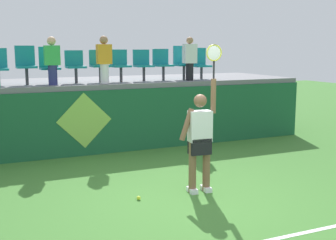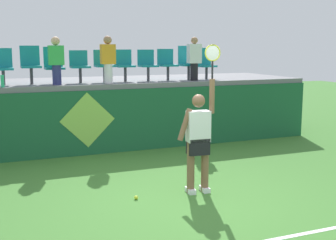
{
  "view_description": "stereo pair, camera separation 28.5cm",
  "coord_description": "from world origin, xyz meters",
  "px_view_note": "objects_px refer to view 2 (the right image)",
  "views": [
    {
      "loc": [
        -3.18,
        -6.12,
        2.46
      ],
      "look_at": [
        0.15,
        1.33,
        1.12
      ],
      "focal_mm": 47.29,
      "sensor_mm": 36.0,
      "label": 1
    },
    {
      "loc": [
        -2.92,
        -6.23,
        2.46
      ],
      "look_at": [
        0.15,
        1.33,
        1.12
      ],
      "focal_mm": 47.29,
      "sensor_mm": 36.0,
      "label": 2
    }
  ],
  "objects_px": {
    "tennis_player": "(198,137)",
    "water_bottle": "(2,81)",
    "stadium_chair_1": "(31,63)",
    "stadium_chair_8": "(187,61)",
    "tennis_ball": "(136,198)",
    "stadium_chair_2": "(54,64)",
    "stadium_chair_6": "(147,63)",
    "stadium_chair_0": "(3,65)",
    "stadium_chair_5": "(124,63)",
    "stadium_chair_7": "(167,63)",
    "stadium_chair_3": "(79,64)",
    "stadium_chair_4": "(104,64)",
    "spectator_0": "(194,58)",
    "spectator_2": "(56,60)",
    "spectator_1": "(108,59)",
    "stadium_chair_9": "(205,62)"
  },
  "relations": [
    {
      "from": "stadium_chair_7",
      "to": "stadium_chair_9",
      "type": "height_order",
      "value": "stadium_chair_9"
    },
    {
      "from": "spectator_1",
      "to": "spectator_2",
      "type": "height_order",
      "value": "spectator_1"
    },
    {
      "from": "stadium_chair_3",
      "to": "water_bottle",
      "type": "bearing_deg",
      "value": -159.85
    },
    {
      "from": "stadium_chair_5",
      "to": "stadium_chair_6",
      "type": "xyz_separation_m",
      "value": [
        0.61,
        0.0,
        -0.0
      ]
    },
    {
      "from": "tennis_ball",
      "to": "spectator_2",
      "type": "distance_m",
      "value": 4.37
    },
    {
      "from": "tennis_player",
      "to": "spectator_0",
      "type": "height_order",
      "value": "spectator_0"
    },
    {
      "from": "stadium_chair_0",
      "to": "tennis_ball",
      "type": "bearing_deg",
      "value": -66.49
    },
    {
      "from": "stadium_chair_4",
      "to": "stadium_chair_9",
      "type": "distance_m",
      "value": 2.8
    },
    {
      "from": "water_bottle",
      "to": "stadium_chair_7",
      "type": "xyz_separation_m",
      "value": [
        4.06,
        0.66,
        0.32
      ]
    },
    {
      "from": "water_bottle",
      "to": "stadium_chair_2",
      "type": "height_order",
      "value": "stadium_chair_2"
    },
    {
      "from": "stadium_chair_9",
      "to": "spectator_2",
      "type": "bearing_deg",
      "value": -174.24
    },
    {
      "from": "stadium_chair_4",
      "to": "stadium_chair_6",
      "type": "relative_size",
      "value": 1.0
    },
    {
      "from": "tennis_ball",
      "to": "stadium_chair_8",
      "type": "bearing_deg",
      "value": 55.9
    },
    {
      "from": "stadium_chair_1",
      "to": "stadium_chair_5",
      "type": "relative_size",
      "value": 1.12
    },
    {
      "from": "spectator_2",
      "to": "stadium_chair_4",
      "type": "bearing_deg",
      "value": 18.16
    },
    {
      "from": "tennis_player",
      "to": "water_bottle",
      "type": "height_order",
      "value": "tennis_player"
    },
    {
      "from": "stadium_chair_2",
      "to": "stadium_chair_3",
      "type": "relative_size",
      "value": 1.11
    },
    {
      "from": "stadium_chair_5",
      "to": "stadium_chair_4",
      "type": "bearing_deg",
      "value": -179.76
    },
    {
      "from": "stadium_chair_0",
      "to": "stadium_chair_8",
      "type": "bearing_deg",
      "value": 0.04
    },
    {
      "from": "stadium_chair_1",
      "to": "stadium_chair_9",
      "type": "relative_size",
      "value": 1.07
    },
    {
      "from": "stadium_chair_5",
      "to": "stadium_chair_7",
      "type": "bearing_deg",
      "value": 0.08
    },
    {
      "from": "stadium_chair_4",
      "to": "spectator_1",
      "type": "distance_m",
      "value": 0.45
    },
    {
      "from": "stadium_chair_2",
      "to": "spectator_1",
      "type": "distance_m",
      "value": 1.28
    },
    {
      "from": "tennis_player",
      "to": "stadium_chair_8",
      "type": "xyz_separation_m",
      "value": [
        1.7,
        4.18,
        1.13
      ]
    },
    {
      "from": "stadium_chair_6",
      "to": "water_bottle",
      "type": "bearing_deg",
      "value": -169.43
    },
    {
      "from": "spectator_0",
      "to": "stadium_chair_7",
      "type": "bearing_deg",
      "value": 145.51
    },
    {
      "from": "tennis_player",
      "to": "spectator_1",
      "type": "xyz_separation_m",
      "value": [
        -0.57,
        3.74,
        1.24
      ]
    },
    {
      "from": "tennis_player",
      "to": "stadium_chair_3",
      "type": "height_order",
      "value": "tennis_player"
    },
    {
      "from": "stadium_chair_7",
      "to": "stadium_chair_8",
      "type": "bearing_deg",
      "value": 0.81
    },
    {
      "from": "tennis_ball",
      "to": "stadium_chair_1",
      "type": "distance_m",
      "value": 4.79
    },
    {
      "from": "stadium_chair_8",
      "to": "spectator_0",
      "type": "relative_size",
      "value": 0.8
    },
    {
      "from": "water_bottle",
      "to": "spectator_0",
      "type": "height_order",
      "value": "spectator_0"
    },
    {
      "from": "tennis_ball",
      "to": "stadium_chair_2",
      "type": "relative_size",
      "value": 0.08
    },
    {
      "from": "tennis_ball",
      "to": "stadium_chair_5",
      "type": "distance_m",
      "value": 4.73
    },
    {
      "from": "stadium_chair_0",
      "to": "stadium_chair_5",
      "type": "relative_size",
      "value": 1.05
    },
    {
      "from": "tennis_player",
      "to": "stadium_chair_3",
      "type": "xyz_separation_m",
      "value": [
        -1.17,
        4.17,
        1.09
      ]
    },
    {
      "from": "tennis_ball",
      "to": "stadium_chair_0",
      "type": "xyz_separation_m",
      "value": [
        -1.8,
        4.15,
        2.03
      ]
    },
    {
      "from": "stadium_chair_4",
      "to": "water_bottle",
      "type": "bearing_deg",
      "value": -164.63
    },
    {
      "from": "stadium_chair_5",
      "to": "stadium_chair_7",
      "type": "xyz_separation_m",
      "value": [
        1.15,
        0.0,
        0.0
      ]
    },
    {
      "from": "water_bottle",
      "to": "stadium_chair_8",
      "type": "xyz_separation_m",
      "value": [
        4.66,
        0.67,
        0.35
      ]
    },
    {
      "from": "tennis_player",
      "to": "stadium_chair_3",
      "type": "bearing_deg",
      "value": 105.65
    },
    {
      "from": "stadium_chair_1",
      "to": "stadium_chair_8",
      "type": "height_order",
      "value": "same"
    },
    {
      "from": "stadium_chair_0",
      "to": "spectator_0",
      "type": "height_order",
      "value": "spectator_0"
    },
    {
      "from": "stadium_chair_2",
      "to": "stadium_chair_6",
      "type": "bearing_deg",
      "value": -0.25
    },
    {
      "from": "stadium_chair_4",
      "to": "stadium_chair_5",
      "type": "xyz_separation_m",
      "value": [
        0.53,
        0.0,
        -0.0
      ]
    },
    {
      "from": "stadium_chair_0",
      "to": "stadium_chair_6",
      "type": "relative_size",
      "value": 1.05
    },
    {
      "from": "stadium_chair_0",
      "to": "stadium_chair_6",
      "type": "distance_m",
      "value": 3.48
    },
    {
      "from": "stadium_chair_3",
      "to": "stadium_chair_7",
      "type": "xyz_separation_m",
      "value": [
        2.28,
        0.0,
        0.01
      ]
    },
    {
      "from": "stadium_chair_1",
      "to": "stadium_chair_8",
      "type": "bearing_deg",
      "value": 0.03
    },
    {
      "from": "stadium_chair_3",
      "to": "stadium_chair_6",
      "type": "bearing_deg",
      "value": 0.07
    }
  ]
}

